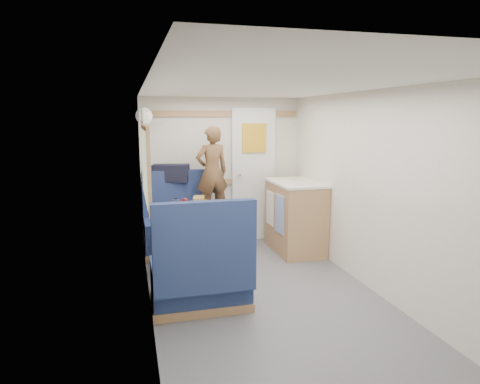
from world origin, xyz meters
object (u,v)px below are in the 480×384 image
object	(u,v)px
salt_grinder	(193,207)
bench_far	(179,230)
tray	(200,217)
person	(212,172)
dome_light	(144,116)
wine_glass	(185,202)
tumbler_left	(175,211)
bench_near	(201,278)
tumbler_mid	(176,203)
dinette_table	(188,226)
galley_counter	(295,216)
cheese_block	(189,215)
beer_glass	(205,204)
duffel_bag	(171,173)
bread_loaf	(199,201)
orange_fruit	(211,210)
pepper_grinder	(181,205)

from	to	relation	value
salt_grinder	bench_far	bearing A→B (deg)	94.93
tray	person	bearing A→B (deg)	72.85
tray	dome_light	bearing A→B (deg)	112.90
dome_light	tray	xyz separation A→B (m)	(0.48, -1.13, -1.02)
tray	wine_glass	bearing A→B (deg)	116.05
tray	tumbler_left	world-z (taller)	tumbler_left
bench_near	tumbler_mid	bearing A→B (deg)	94.95
dinette_table	tumbler_left	xyz separation A→B (m)	(-0.15, -0.15, 0.21)
salt_grinder	galley_counter	bearing A→B (deg)	18.66
dinette_table	cheese_block	world-z (taller)	cheese_block
bench_near	tray	bearing A→B (deg)	81.66
beer_glass	bench_far	bearing A→B (deg)	106.97
duffel_bag	cheese_block	size ratio (longest dim) A/B	4.38
dinette_table	bench_near	size ratio (longest dim) A/B	0.88
salt_grinder	bread_loaf	bearing A→B (deg)	68.92
galley_counter	person	distance (m)	1.22
galley_counter	bench_near	bearing A→B (deg)	-136.06
person	orange_fruit	distance (m)	1.09
bench_near	salt_grinder	bearing A→B (deg)	85.87
dome_light	pepper_grinder	world-z (taller)	dome_light
tray	wine_glass	distance (m)	0.29
salt_grinder	bench_near	bearing A→B (deg)	-94.13
tray	tumbler_mid	bearing A→B (deg)	108.61
dome_light	person	xyz separation A→B (m)	(0.83, 0.01, -0.71)
bench_near	beer_glass	world-z (taller)	bench_near
tumbler_mid	beer_glass	distance (m)	0.34
bench_far	cheese_block	size ratio (longest dim) A/B	9.87
dome_light	bread_loaf	size ratio (longest dim) A/B	0.88
bench_far	duffel_bag	xyz separation A→B (m)	(-0.06, 0.26, 0.71)
dome_light	duffel_bag	bearing A→B (deg)	39.49
dinette_table	beer_glass	bearing A→B (deg)	33.72
bench_far	tumbler_mid	size ratio (longest dim) A/B	9.81
tray	tumbler_left	distance (m)	0.27
galley_counter	beer_glass	world-z (taller)	galley_counter
wine_glass	pepper_grinder	xyz separation A→B (m)	(-0.02, 0.19, -0.07)
dome_light	bread_loaf	world-z (taller)	dome_light
tumbler_left	bench_near	bearing A→B (deg)	-78.24
pepper_grinder	salt_grinder	bearing A→B (deg)	-32.66
cheese_block	salt_grinder	distance (m)	0.38
bench_near	person	world-z (taller)	person
orange_fruit	tumbler_left	distance (m)	0.37
pepper_grinder	orange_fruit	bearing A→B (deg)	-49.60
person	beer_glass	size ratio (longest dim) A/B	11.83
pepper_grinder	bench_far	bearing A→B (deg)	86.20
dinette_table	galley_counter	distance (m)	1.57
dome_light	beer_glass	distance (m)	1.35
person	wine_glass	distance (m)	1.03
tray	tumbler_mid	distance (m)	0.58
beer_glass	salt_grinder	bearing A→B (deg)	-155.46
bread_loaf	salt_grinder	bearing A→B (deg)	-111.08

